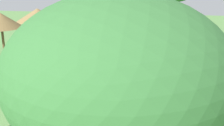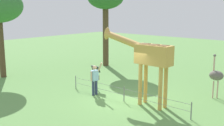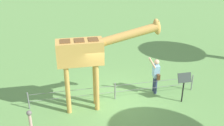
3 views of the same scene
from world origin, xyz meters
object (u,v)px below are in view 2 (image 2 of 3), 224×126
Objects in this scene: giraffe at (147,57)px; info_sign at (96,72)px; visitor at (95,78)px; ostrich at (216,76)px.

giraffe is 3.99m from info_sign.
ostrich is at bearing -144.13° from visitor.
giraffe is 3.24m from visitor.
info_sign is (5.83, 2.66, -0.23)m from ostrich.
visitor is 1.34× the size of info_sign.
visitor is 0.79× the size of ostrich.
info_sign is at bearing -47.68° from visitor.
info_sign is (0.85, -0.94, 0.05)m from visitor.
visitor is (2.88, 0.52, -1.40)m from giraffe.
visitor is at bearing 132.32° from info_sign.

